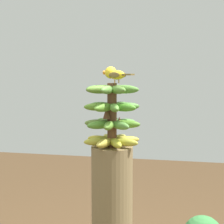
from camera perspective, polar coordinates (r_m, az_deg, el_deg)
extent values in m
cylinder|color=brown|center=(1.81, 0.00, -0.50)|extent=(0.05, 0.05, 0.32)
ellipsoid|color=#AD9E39|center=(1.77, -1.09, -4.85)|extent=(0.08, 0.16, 0.04)
ellipsoid|color=gold|center=(1.77, 0.59, -4.89)|extent=(0.11, 0.15, 0.04)
ellipsoid|color=gold|center=(1.80, 1.90, -4.70)|extent=(0.16, 0.08, 0.04)
ellipsoid|color=gold|center=(1.85, 2.04, -4.39)|extent=(0.15, 0.11, 0.04)
ellipsoid|color=gold|center=(1.89, 1.02, -4.17)|extent=(0.08, 0.16, 0.04)
ellipsoid|color=#ADA535|center=(1.90, -0.55, -4.13)|extent=(0.11, 0.15, 0.04)
ellipsoid|color=gold|center=(1.87, -1.83, -4.31)|extent=(0.16, 0.08, 0.04)
ellipsoid|color=#ABA936|center=(1.81, -2.08, -4.60)|extent=(0.15, 0.11, 0.04)
ellipsoid|color=#538629|center=(1.81, 2.06, -1.90)|extent=(0.15, 0.04, 0.04)
ellipsoid|color=#528A3A|center=(1.85, 1.71, -1.69)|extent=(0.13, 0.14, 0.04)
ellipsoid|color=#537C3C|center=(1.88, 0.41, -1.57)|extent=(0.04, 0.15, 0.04)
ellipsoid|color=#4C882B|center=(1.87, -1.11, -1.61)|extent=(0.14, 0.13, 0.04)
ellipsoid|color=olive|center=(1.83, -2.03, -1.78)|extent=(0.15, 0.04, 0.04)
ellipsoid|color=#4D852E|center=(1.78, -1.78, -2.00)|extent=(0.13, 0.14, 0.04)
ellipsoid|color=#5C8B30|center=(1.75, -0.44, -2.14)|extent=(0.04, 0.15, 0.04)
ellipsoid|color=#54863C|center=(1.76, 1.18, -2.09)|extent=(0.14, 0.13, 0.04)
ellipsoid|color=#5C8E2A|center=(1.80, -2.01, 0.82)|extent=(0.16, 0.09, 0.04)
ellipsoid|color=#5A8E2D|center=(1.76, -1.22, 0.69)|extent=(0.10, 0.15, 0.04)
ellipsoid|color=#578B35|center=(1.74, 0.34, 0.66)|extent=(0.09, 0.16, 0.04)
ellipsoid|color=#4B8E29|center=(1.77, 1.69, 0.74)|extent=(0.15, 0.10, 0.04)
ellipsoid|color=#4C8535|center=(1.82, 1.99, 0.88)|extent=(0.16, 0.09, 0.04)
ellipsoid|color=#537C3B|center=(1.86, 1.15, 1.00)|extent=(0.10, 0.15, 0.04)
ellipsoid|color=#508E2B|center=(1.87, -0.32, 1.03)|extent=(0.09, 0.16, 0.04)
ellipsoid|color=#54893B|center=(1.85, -1.62, 0.96)|extent=(0.15, 0.10, 0.04)
ellipsoid|color=#4C8030|center=(1.78, 1.88, 3.54)|extent=(0.16, 0.06, 0.04)
ellipsoid|color=#4C7A38|center=(1.83, 1.76, 3.60)|extent=(0.14, 0.12, 0.04)
ellipsoid|color=#597F39|center=(1.86, 0.65, 3.65)|extent=(0.06, 0.16, 0.04)
ellipsoid|color=olive|center=(1.86, -0.82, 3.65)|extent=(0.12, 0.14, 0.04)
ellipsoid|color=#538939|center=(1.82, -1.84, 3.60)|extent=(0.16, 0.06, 0.04)
ellipsoid|color=#5A832E|center=(1.78, -1.81, 3.53)|extent=(0.14, 0.12, 0.04)
ellipsoid|color=#598A3C|center=(1.74, -0.69, 3.48)|extent=(0.06, 0.16, 0.04)
ellipsoid|color=#537F32|center=(1.75, 0.87, 3.49)|extent=(0.12, 0.14, 0.04)
cone|color=brown|center=(1.78, -0.85, -0.09)|extent=(0.04, 0.04, 0.06)
cone|color=#4C2D1E|center=(1.81, 1.17, -1.63)|extent=(0.04, 0.04, 0.06)
cylinder|color=#C68933|center=(1.80, 1.09, 4.80)|extent=(0.01, 0.01, 0.02)
cylinder|color=#C68933|center=(1.78, 0.44, 4.79)|extent=(0.00, 0.00, 0.02)
ellipsoid|color=yellow|center=(1.79, 0.77, 5.80)|extent=(0.11, 0.10, 0.05)
ellipsoid|color=brown|center=(1.80, 1.42, 5.80)|extent=(0.07, 0.05, 0.03)
ellipsoid|color=brown|center=(1.77, 0.32, 5.80)|extent=(0.07, 0.05, 0.03)
cube|color=brown|center=(1.73, 2.52, 5.86)|extent=(0.06, 0.06, 0.01)
sphere|color=yellow|center=(1.82, -0.20, 6.17)|extent=(0.06, 0.06, 0.06)
sphere|color=black|center=(1.81, -0.89, 6.31)|extent=(0.01, 0.01, 0.01)
cone|color=orange|center=(1.85, -0.95, 6.16)|extent=(0.03, 0.03, 0.02)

